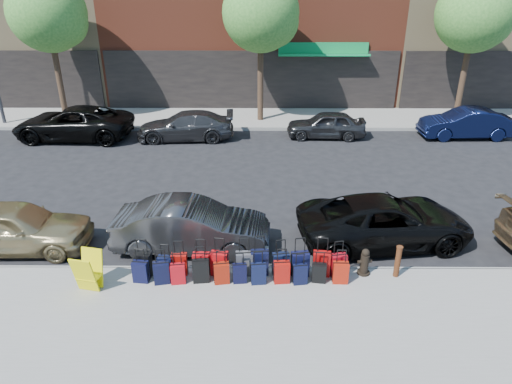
{
  "coord_description": "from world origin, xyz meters",
  "views": [
    {
      "loc": [
        0.43,
        -14.46,
        6.96
      ],
      "look_at": [
        0.34,
        -1.5,
        0.94
      ],
      "focal_mm": 32.0,
      "sensor_mm": 36.0,
      "label": 1
    }
  ],
  "objects_px": {
    "tree_left": "(51,15)",
    "display_rack": "(88,272)",
    "car_near_2": "(385,221)",
    "car_near_1": "(192,227)",
    "car_far_0": "(73,123)",
    "tree_right": "(478,15)",
    "car_near_0": "(15,227)",
    "fire_hydrant": "(365,262)",
    "car_far_2": "(326,125)",
    "bollard": "(398,261)",
    "car_far_3": "(466,123)",
    "car_far_1": "(186,126)",
    "tree_center": "(264,15)",
    "suitcase_front_5": "(244,264)"
  },
  "relations": [
    {
      "from": "car_far_2",
      "to": "car_near_1",
      "type": "bearing_deg",
      "value": -24.21
    },
    {
      "from": "tree_left",
      "to": "car_near_2",
      "type": "bearing_deg",
      "value": -41.73
    },
    {
      "from": "car_near_1",
      "to": "car_far_0",
      "type": "height_order",
      "value": "car_far_0"
    },
    {
      "from": "car_near_1",
      "to": "car_far_2",
      "type": "distance_m",
      "value": 11.44
    },
    {
      "from": "fire_hydrant",
      "to": "car_far_0",
      "type": "relative_size",
      "value": 0.13
    },
    {
      "from": "suitcase_front_5",
      "to": "car_near_0",
      "type": "xyz_separation_m",
      "value": [
        -6.47,
        1.42,
        0.24
      ]
    },
    {
      "from": "tree_left",
      "to": "bollard",
      "type": "distance_m",
      "value": 20.46
    },
    {
      "from": "car_far_0",
      "to": "car_far_1",
      "type": "height_order",
      "value": "car_far_0"
    },
    {
      "from": "car_far_0",
      "to": "tree_center",
      "type": "bearing_deg",
      "value": 109.54
    },
    {
      "from": "car_near_1",
      "to": "car_far_0",
      "type": "bearing_deg",
      "value": 37.68
    },
    {
      "from": "display_rack",
      "to": "suitcase_front_5",
      "type": "bearing_deg",
      "value": 21.54
    },
    {
      "from": "tree_right",
      "to": "car_near_0",
      "type": "xyz_separation_m",
      "value": [
        -17.55,
        -12.88,
        -4.7
      ]
    },
    {
      "from": "display_rack",
      "to": "car_near_2",
      "type": "xyz_separation_m",
      "value": [
        7.71,
        2.49,
        0.06
      ]
    },
    {
      "from": "car_near_1",
      "to": "tree_right",
      "type": "bearing_deg",
      "value": -41.89
    },
    {
      "from": "fire_hydrant",
      "to": "car_far_3",
      "type": "xyz_separation_m",
      "value": [
        7.29,
        11.64,
        0.23
      ]
    },
    {
      "from": "fire_hydrant",
      "to": "car_far_0",
      "type": "distance_m",
      "value": 16.22
    },
    {
      "from": "suitcase_front_5",
      "to": "display_rack",
      "type": "distance_m",
      "value": 3.77
    },
    {
      "from": "tree_center",
      "to": "car_far_1",
      "type": "height_order",
      "value": "tree_center"
    },
    {
      "from": "car_near_0",
      "to": "car_far_3",
      "type": "xyz_separation_m",
      "value": [
        16.8,
        10.27,
        -0.0
      ]
    },
    {
      "from": "tree_left",
      "to": "display_rack",
      "type": "bearing_deg",
      "value": -67.39
    },
    {
      "from": "suitcase_front_5",
      "to": "car_near_0",
      "type": "bearing_deg",
      "value": 164.79
    },
    {
      "from": "tree_left",
      "to": "suitcase_front_5",
      "type": "relative_size",
      "value": 7.08
    },
    {
      "from": "tree_left",
      "to": "fire_hydrant",
      "type": "bearing_deg",
      "value": -47.67
    },
    {
      "from": "fire_hydrant",
      "to": "bollard",
      "type": "distance_m",
      "value": 0.81
    },
    {
      "from": "suitcase_front_5",
      "to": "car_near_1",
      "type": "xyz_separation_m",
      "value": [
        -1.5,
        1.45,
        0.24
      ]
    },
    {
      "from": "car_near_2",
      "to": "car_far_0",
      "type": "distance_m",
      "value": 15.74
    },
    {
      "from": "tree_right",
      "to": "car_near_0",
      "type": "height_order",
      "value": "tree_right"
    },
    {
      "from": "bollard",
      "to": "car_far_1",
      "type": "relative_size",
      "value": 0.19
    },
    {
      "from": "display_rack",
      "to": "car_near_1",
      "type": "height_order",
      "value": "car_near_1"
    },
    {
      "from": "tree_left",
      "to": "car_far_1",
      "type": "relative_size",
      "value": 1.59
    },
    {
      "from": "car_near_2",
      "to": "car_far_2",
      "type": "distance_m",
      "value": 9.8
    },
    {
      "from": "car_near_1",
      "to": "tree_left",
      "type": "bearing_deg",
      "value": 35.76
    },
    {
      "from": "fire_hydrant",
      "to": "car_far_2",
      "type": "height_order",
      "value": "car_far_2"
    },
    {
      "from": "suitcase_front_5",
      "to": "tree_right",
      "type": "bearing_deg",
      "value": 49.37
    },
    {
      "from": "car_far_2",
      "to": "bollard",
      "type": "bearing_deg",
      "value": 3.51
    },
    {
      "from": "car_near_0",
      "to": "car_near_1",
      "type": "relative_size",
      "value": 0.96
    },
    {
      "from": "display_rack",
      "to": "car_near_0",
      "type": "bearing_deg",
      "value": 155.88
    },
    {
      "from": "bollard",
      "to": "car_far_0",
      "type": "bearing_deg",
      "value": 137.19
    },
    {
      "from": "car_far_0",
      "to": "car_far_1",
      "type": "xyz_separation_m",
      "value": [
        5.38,
        -0.06,
        -0.1
      ]
    },
    {
      "from": "tree_right",
      "to": "car_near_2",
      "type": "height_order",
      "value": "tree_right"
    },
    {
      "from": "display_rack",
      "to": "car_far_1",
      "type": "distance_m",
      "value": 11.98
    },
    {
      "from": "tree_right",
      "to": "car_far_1",
      "type": "height_order",
      "value": "tree_right"
    },
    {
      "from": "tree_center",
      "to": "suitcase_front_5",
      "type": "height_order",
      "value": "tree_center"
    },
    {
      "from": "car_near_2",
      "to": "car_far_2",
      "type": "xyz_separation_m",
      "value": [
        -0.38,
        9.79,
        -0.05
      ]
    },
    {
      "from": "car_far_1",
      "to": "car_near_2",
      "type": "bearing_deg",
      "value": 33.94
    },
    {
      "from": "tree_right",
      "to": "car_far_0",
      "type": "height_order",
      "value": "tree_right"
    },
    {
      "from": "tree_left",
      "to": "car_far_2",
      "type": "bearing_deg",
      "value": -10.94
    },
    {
      "from": "tree_left",
      "to": "car_far_3",
      "type": "relative_size",
      "value": 1.69
    },
    {
      "from": "car_far_0",
      "to": "bollard",
      "type": "bearing_deg",
      "value": 49.19
    },
    {
      "from": "car_far_2",
      "to": "tree_right",
      "type": "bearing_deg",
      "value": 111.67
    }
  ]
}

